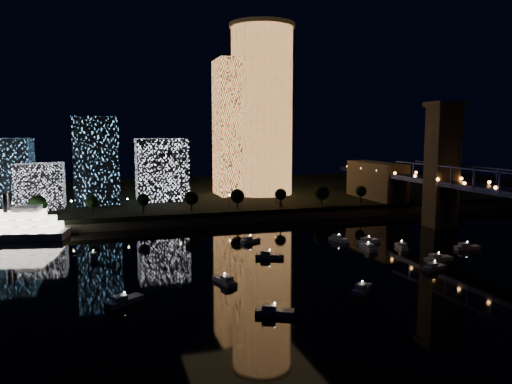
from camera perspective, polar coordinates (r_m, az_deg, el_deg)
ground at (r=141.10m, az=11.28°, el=-9.01°), size 520.00×520.00×0.00m
far_bank at (r=288.85m, az=-3.90°, el=-0.18°), size 420.00×160.00×5.00m
seawall at (r=214.60m, az=0.86°, el=-2.94°), size 420.00×6.00×3.00m
tower_cylindrical at (r=265.51m, az=0.67°, el=9.32°), size 34.00×34.00×88.31m
tower_rectangular at (r=263.52m, az=-2.17°, el=7.32°), size 22.01×22.01×70.04m
midrise_blocks at (r=245.90m, az=-19.01°, el=2.57°), size 92.10×34.68×40.02m
motorboats at (r=149.36m, az=7.87°, el=-7.72°), size 122.63×73.19×2.78m
esplanade_trees at (r=211.39m, az=-8.31°, el=-0.71°), size 165.61×6.91×8.95m
street_lamps at (r=217.38m, az=-8.68°, el=-0.89°), size 132.70×0.70×5.65m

